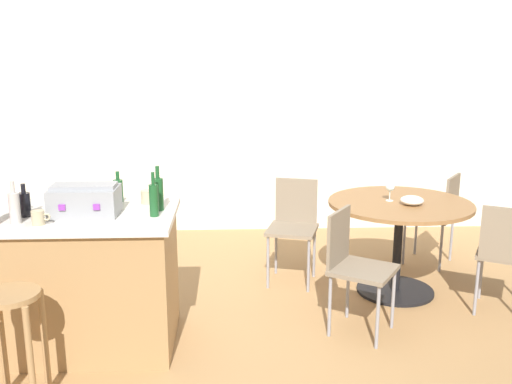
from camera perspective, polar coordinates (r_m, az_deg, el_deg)
The scene contains 20 objects.
ground_plane at distance 3.93m, azimuth 1.55°, elevation -15.35°, with size 8.80×8.80×0.00m, color #A37A4C.
back_wall at distance 6.19m, azimuth -0.20°, elevation 8.43°, with size 8.00×0.10×2.70m, color silver.
kitchen_island at distance 3.97m, azimuth -17.56°, elevation -8.39°, with size 1.32×0.81×0.91m.
wooden_stool at distance 3.42m, azimuth -23.19°, elevation -12.21°, with size 0.31×0.31×0.66m.
dining_table at distance 4.70m, azimuth 14.16°, elevation -3.03°, with size 1.14×1.14×0.77m.
folding_chair_near at distance 4.85m, azimuth 3.79°, elevation -3.03°, with size 0.50×0.50×0.87m.
folding_chair_far at distance 4.01m, azimuth 9.80°, elevation -6.90°, with size 0.55×0.55×0.86m.
folding_chair_left at distance 4.57m, azimuth 23.81°, elevation -5.40°, with size 0.54×0.54×0.86m.
folding_chair_right at distance 5.47m, azimuth 17.78°, elevation -1.92°, with size 0.56×0.56×0.85m.
toolbox at distance 3.73m, azimuth -16.79°, elevation -0.80°, with size 0.42×0.29×0.20m.
bottle_0 at distance 4.02m, azimuth -13.66°, elevation 0.20°, with size 0.07×0.07×0.21m.
bottle_1 at distance 3.74m, azimuth -9.79°, elevation -0.13°, with size 0.07×0.07×0.29m.
bottle_2 at distance 3.60m, azimuth -10.22°, elevation -0.72°, with size 0.06×0.06×0.28m.
bottle_3 at distance 3.69m, azimuth -23.08°, elevation -1.41°, with size 0.06×0.06×0.26m.
bottle_5 at distance 3.83m, azimuth -22.21°, elevation -1.11°, with size 0.07×0.07×0.21m.
cup_0 at distance 4.02m, azimuth -22.80°, elevation -1.00°, with size 0.12×0.08×0.09m.
cup_1 at distance 3.62m, azimuth -21.00°, elevation -2.42°, with size 0.11×0.08×0.09m.
cup_2 at distance 3.93m, azimuth -10.83°, elevation -0.50°, with size 0.12×0.09×0.09m.
wine_glass at distance 4.64m, azimuth 13.32°, elevation 0.41°, with size 0.07×0.07×0.14m.
serving_bowl at distance 4.58m, azimuth 15.39°, elevation -0.81°, with size 0.18×0.18×0.07m, color white.
Camera 1 is at (-0.26, -3.43, 1.89)m, focal length 39.85 mm.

